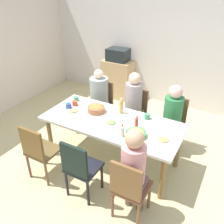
{
  "coord_description": "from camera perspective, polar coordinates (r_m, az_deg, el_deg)",
  "views": [
    {
      "loc": [
        1.51,
        -2.7,
        2.65
      ],
      "look_at": [
        0.0,
        0.0,
        0.9
      ],
      "focal_mm": 39.26,
      "sensor_mm": 36.0,
      "label": 1
    }
  ],
  "objects": [
    {
      "name": "bowl_1",
      "position": [
        3.3,
        5.62,
        -4.97
      ],
      "size": [
        0.27,
        0.27,
        0.09
      ],
      "color": "#458453",
      "rests_on": "dining_table"
    },
    {
      "name": "bottle_0",
      "position": [
        3.79,
        2.15,
        1.39
      ],
      "size": [
        0.06,
        0.06,
        0.25
      ],
      "color": "tan",
      "rests_on": "dining_table"
    },
    {
      "name": "dining_table",
      "position": [
        3.68,
        0.0,
        -3.08
      ],
      "size": [
        2.09,
        0.92,
        0.75
      ],
      "color": "beige",
      "rests_on": "ground_plane"
    },
    {
      "name": "cup_0",
      "position": [
        3.7,
        8.2,
        -1.01
      ],
      "size": [
        0.12,
        0.08,
        0.08
      ],
      "color": "#418863",
      "rests_on": "dining_table"
    },
    {
      "name": "bottle_2",
      "position": [
        3.45,
        5.74,
        -2.39
      ],
      "size": [
        0.05,
        0.05,
        0.19
      ],
      "color": "red",
      "rests_on": "dining_table"
    },
    {
      "name": "microwave",
      "position": [
        5.73,
        1.42,
        13.19
      ],
      "size": [
        0.48,
        0.36,
        0.28
      ],
      "primitive_type": "cube",
      "color": "#1E2629",
      "rests_on": "side_cabinet"
    },
    {
      "name": "ground_plane",
      "position": [
        4.08,
        0.0,
        -11.03
      ],
      "size": [
        6.84,
        6.84,
        0.0
      ],
      "primitive_type": "plane",
      "color": "#C3B887"
    },
    {
      "name": "cup_1",
      "position": [
        4.09,
        -8.65,
        2.02
      ],
      "size": [
        0.12,
        0.08,
        0.08
      ],
      "color": "#C64937",
      "rests_on": "dining_table"
    },
    {
      "name": "plate_0",
      "position": [
        3.91,
        -8.94,
        0.18
      ],
      "size": [
        0.25,
        0.25,
        0.04
      ],
      "color": "white",
      "rests_on": "dining_table"
    },
    {
      "name": "chair_5",
      "position": [
        3.21,
        -7.51,
        -12.5
      ],
      "size": [
        0.4,
        0.4,
        0.9
      ],
      "color": "black",
      "rests_on": "ground_plane"
    },
    {
      "name": "plate_2",
      "position": [
        3.56,
        -0.21,
        -2.59
      ],
      "size": [
        0.25,
        0.25,
        0.04
      ],
      "color": "silver",
      "rests_on": "dining_table"
    },
    {
      "name": "wall_back",
      "position": [
        5.55,
        12.95,
        14.72
      ],
      "size": [
        5.94,
        0.12,
        2.6
      ],
      "primitive_type": "cube",
      "color": "silver",
      "rests_on": "ground_plane"
    },
    {
      "name": "cup_3",
      "position": [
        4.01,
        -10.09,
        1.4
      ],
      "size": [
        0.12,
        0.09,
        0.09
      ],
      "color": "#2F5899",
      "rests_on": "dining_table"
    },
    {
      "name": "plate_1",
      "position": [
        3.28,
        11.84,
        -6.43
      ],
      "size": [
        0.25,
        0.25,
        0.04
      ],
      "color": "white",
      "rests_on": "dining_table"
    },
    {
      "name": "person_0",
      "position": [
        2.85,
        5.01,
        -12.66
      ],
      "size": [
        0.3,
        0.3,
        1.24
      ],
      "color": "brown",
      "rests_on": "ground_plane"
    },
    {
      "name": "bottle_1",
      "position": [
        3.26,
        2.39,
        -4.4
      ],
      "size": [
        0.05,
        0.05,
        0.18
      ],
      "color": "silver",
      "rests_on": "dining_table"
    },
    {
      "name": "bowl_0",
      "position": [
        3.85,
        -3.69,
        0.77
      ],
      "size": [
        0.27,
        0.27,
        0.11
      ],
      "color": "#9E5D3D",
      "rests_on": "dining_table"
    },
    {
      "name": "chair_1",
      "position": [
        3.6,
        -16.64,
        -8.44
      ],
      "size": [
        0.4,
        0.4,
        0.9
      ],
      "color": "brown",
      "rests_on": "ground_plane"
    },
    {
      "name": "chair_2",
      "position": [
        4.22,
        13.99,
        -1.93
      ],
      "size": [
        0.4,
        0.4,
        0.9
      ],
      "color": "brown",
      "rests_on": "ground_plane"
    },
    {
      "name": "chair_0",
      "position": [
        2.95,
        4.04,
        -17.01
      ],
      "size": [
        0.4,
        0.4,
        0.9
      ],
      "color": "brown",
      "rests_on": "ground_plane"
    },
    {
      "name": "chair_4",
      "position": [
        4.69,
        -2.43,
        2.36
      ],
      "size": [
        0.4,
        0.4,
        0.9
      ],
      "color": "brown",
      "rests_on": "ground_plane"
    },
    {
      "name": "person_4",
      "position": [
        4.53,
        -3.07,
        4.25
      ],
      "size": [
        0.34,
        0.34,
        1.19
      ],
      "color": "#2D3451",
      "rests_on": "ground_plane"
    },
    {
      "name": "person_2",
      "position": [
        4.04,
        13.95,
        -0.12
      ],
      "size": [
        0.3,
        0.3,
        1.18
      ],
      "color": "#423943",
      "rests_on": "ground_plane"
    },
    {
      "name": "cup_2",
      "position": [
        4.24,
        -8.34,
        3.06
      ],
      "size": [
        0.11,
        0.08,
        0.07
      ],
      "color": "#428F60",
      "rests_on": "dining_table"
    },
    {
      "name": "person_3",
      "position": [
        4.22,
        4.97,
        2.57
      ],
      "size": [
        0.3,
        0.3,
        1.25
      ],
      "color": "brown",
      "rests_on": "ground_plane"
    },
    {
      "name": "chair_3",
      "position": [
        4.41,
        5.34,
        0.34
      ],
      "size": [
        0.4,
        0.4,
        0.9
      ],
      "color": "brown",
      "rests_on": "ground_plane"
    },
    {
      "name": "side_cabinet",
      "position": [
        5.93,
        1.35,
        7.71
      ],
      "size": [
        0.7,
        0.44,
        0.9
      ],
      "primitive_type": "cube",
      "color": "tan",
      "rests_on": "ground_plane"
    }
  ]
}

